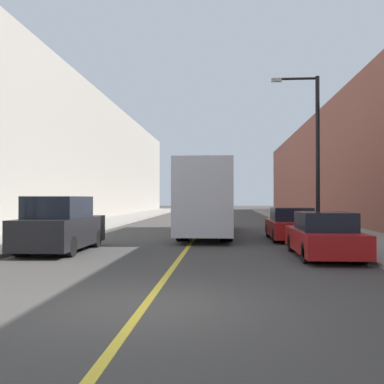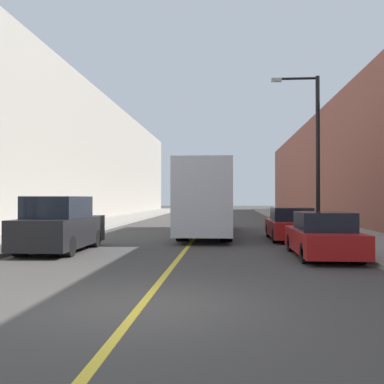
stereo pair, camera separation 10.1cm
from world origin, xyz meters
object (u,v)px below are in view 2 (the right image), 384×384
object	(u,v)px
bus	(208,198)
parked_suv_left	(60,226)
street_lamp_right	(314,145)
car_right_near	(323,237)
car_right_mid	(291,225)

from	to	relation	value
bus	parked_suv_left	size ratio (longest dim) A/B	2.49
street_lamp_right	parked_suv_left	bearing A→B (deg)	-147.15
bus	parked_suv_left	bearing A→B (deg)	-122.31
parked_suv_left	car_right_near	world-z (taller)	parked_suv_left
parked_suv_left	car_right_near	size ratio (longest dim) A/B	1.00
parked_suv_left	car_right_mid	bearing A→B (deg)	29.66
bus	parked_suv_left	world-z (taller)	bus
parked_suv_left	car_right_mid	distance (m)	10.12
car_right_near	car_right_mid	xyz separation A→B (m)	(-0.20, 5.87, 0.01)
car_right_near	street_lamp_right	distance (m)	8.41
bus	car_right_near	bearing A→B (deg)	-64.93
car_right_mid	street_lamp_right	world-z (taller)	street_lamp_right
car_right_near	street_lamp_right	bearing A→B (deg)	81.22
bus	car_right_mid	size ratio (longest dim) A/B	2.47
parked_suv_left	car_right_mid	world-z (taller)	parked_suv_left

